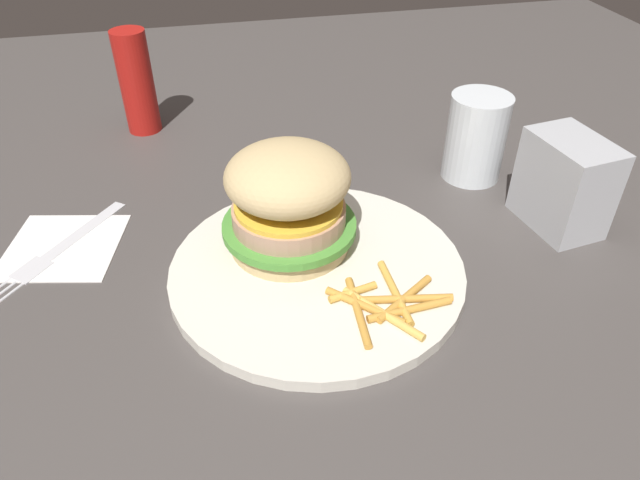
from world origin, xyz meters
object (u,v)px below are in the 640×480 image
(sandwich, at_px, (288,200))
(fries_pile, at_px, (386,303))
(napkin_dispenser, at_px, (565,183))
(ketchup_bottle, at_px, (137,82))
(drink_glass, at_px, (475,143))
(napkin, at_px, (63,246))
(fork, at_px, (61,245))
(plate, at_px, (320,270))

(sandwich, distance_m, fries_pile, 0.13)
(sandwich, xyz_separation_m, napkin_dispenser, (0.29, -0.01, -0.02))
(sandwich, relative_size, ketchup_bottle, 0.97)
(drink_glass, bearing_deg, napkin, -175.00)
(sandwich, relative_size, drink_glass, 1.29)
(napkin, height_order, fork, fork)
(napkin, height_order, napkin_dispenser, napkin_dispenser)
(napkin, bearing_deg, plate, -22.28)
(fries_pile, height_order, napkin_dispenser, napkin_dispenser)
(plate, xyz_separation_m, napkin, (-0.24, 0.10, -0.01))
(fork, relative_size, drink_glass, 1.45)
(napkin_dispenser, bearing_deg, plate, -91.83)
(plate, distance_m, fork, 0.26)
(napkin_dispenser, bearing_deg, sandwich, -100.10)
(plate, distance_m, sandwich, 0.07)
(ketchup_bottle, bearing_deg, plate, -64.87)
(fries_pile, height_order, ketchup_bottle, ketchup_bottle)
(fries_pile, height_order, fork, fries_pile)
(plate, bearing_deg, ketchup_bottle, 115.13)
(fries_pile, xyz_separation_m, ketchup_bottle, (-0.21, 0.42, 0.05))
(drink_glass, relative_size, napkin_dispenser, 1.03)
(plate, distance_m, drink_glass, 0.26)
(sandwich, xyz_separation_m, fork, (-0.22, 0.06, -0.06))
(napkin, distance_m, ketchup_bottle, 0.27)
(plate, bearing_deg, napkin_dispenser, 6.26)
(napkin, height_order, drink_glass, drink_glass)
(ketchup_bottle, bearing_deg, fries_pile, -63.56)
(fork, bearing_deg, napkin, 51.71)
(fries_pile, relative_size, drink_glass, 1.07)
(napkin_dispenser, xyz_separation_m, ketchup_bottle, (-0.43, 0.32, 0.02))
(fork, bearing_deg, drink_glass, 5.14)
(fries_pile, bearing_deg, napkin_dispenser, 23.47)
(fork, bearing_deg, napkin_dispenser, -7.83)
(napkin_dispenser, height_order, ketchup_bottle, ketchup_bottle)
(drink_glass, bearing_deg, napkin_dispenser, -67.27)
(fries_pile, bearing_deg, fork, 150.13)
(fries_pile, distance_m, napkin_dispenser, 0.24)
(napkin, relative_size, napkin_dispenser, 1.13)
(fries_pile, distance_m, ketchup_bottle, 0.47)
(fork, xyz_separation_m, drink_glass, (0.46, 0.04, 0.04))
(drink_glass, height_order, ketchup_bottle, ketchup_bottle)
(napkin, xyz_separation_m, ketchup_bottle, (0.08, 0.25, 0.07))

